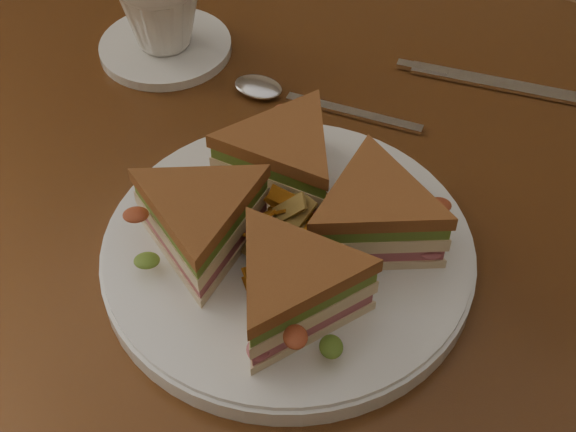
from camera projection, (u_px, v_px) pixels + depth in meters
The scene contains 8 objects.
table at pixel (282, 270), 0.74m from camera, with size 1.20×0.80×0.75m.
plate at pixel (288, 253), 0.62m from camera, with size 0.28×0.28×0.02m, color white.
sandwich_wedges at pixel (288, 221), 0.59m from camera, with size 0.27×0.27×0.06m.
crisps_mound at pixel (288, 224), 0.59m from camera, with size 0.09×0.09×0.05m, color #B66717, non-canonical shape.
spoon at pixel (281, 94), 0.75m from camera, with size 0.18×0.04×0.01m.
knife at pixel (500, 85), 0.76m from camera, with size 0.21×0.04×0.00m.
saucer at pixel (166, 47), 0.80m from camera, with size 0.13×0.13×0.01m, color white.
coffee_cup at pixel (160, 9), 0.77m from camera, with size 0.08×0.08×0.08m, color white.
Camera 1 is at (0.21, -0.41, 1.23)m, focal length 50.00 mm.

